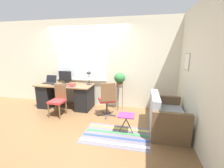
{
  "coord_description": "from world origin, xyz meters",
  "views": [
    {
      "loc": [
        1.74,
        -3.7,
        1.79
      ],
      "look_at": [
        0.9,
        0.18,
        0.87
      ],
      "focal_mm": 24.0,
      "sensor_mm": 36.0,
      "label": 1
    }
  ],
  "objects_px": {
    "mouse": "(67,85)",
    "desk_chair_wooden": "(58,100)",
    "potted_plant": "(120,79)",
    "keyboard": "(59,85)",
    "book_stack": "(72,85)",
    "plant_stand": "(120,90)",
    "office_chair_swivel": "(107,99)",
    "desk_lamp": "(89,75)",
    "folding_stool": "(126,117)",
    "laptop": "(50,81)",
    "monitor": "(65,77)",
    "couch_loveseat": "(165,118)"
  },
  "relations": [
    {
      "from": "book_stack",
      "to": "potted_plant",
      "type": "distance_m",
      "value": 1.41
    },
    {
      "from": "book_stack",
      "to": "plant_stand",
      "type": "xyz_separation_m",
      "value": [
        1.35,
        0.36,
        -0.18
      ]
    },
    {
      "from": "couch_loveseat",
      "to": "folding_stool",
      "type": "height_order",
      "value": "couch_loveseat"
    },
    {
      "from": "keyboard",
      "to": "office_chair_swivel",
      "type": "height_order",
      "value": "office_chair_swivel"
    },
    {
      "from": "office_chair_swivel",
      "to": "couch_loveseat",
      "type": "relative_size",
      "value": 0.83
    },
    {
      "from": "keyboard",
      "to": "desk_chair_wooden",
      "type": "height_order",
      "value": "desk_chair_wooden"
    },
    {
      "from": "desk_lamp",
      "to": "potted_plant",
      "type": "bearing_deg",
      "value": 1.59
    },
    {
      "from": "office_chair_swivel",
      "to": "book_stack",
      "type": "bearing_deg",
      "value": -34.28
    },
    {
      "from": "mouse",
      "to": "office_chair_swivel",
      "type": "bearing_deg",
      "value": -9.68
    },
    {
      "from": "laptop",
      "to": "potted_plant",
      "type": "bearing_deg",
      "value": 1.9
    },
    {
      "from": "desk_lamp",
      "to": "book_stack",
      "type": "bearing_deg",
      "value": -140.91
    },
    {
      "from": "monitor",
      "to": "office_chair_swivel",
      "type": "distance_m",
      "value": 1.69
    },
    {
      "from": "couch_loveseat",
      "to": "laptop",
      "type": "bearing_deg",
      "value": 75.35
    },
    {
      "from": "laptop",
      "to": "book_stack",
      "type": "distance_m",
      "value": 0.94
    },
    {
      "from": "monitor",
      "to": "office_chair_swivel",
      "type": "relative_size",
      "value": 0.45
    },
    {
      "from": "monitor",
      "to": "potted_plant",
      "type": "distance_m",
      "value": 1.77
    },
    {
      "from": "mouse",
      "to": "desk_chair_wooden",
      "type": "relative_size",
      "value": 0.09
    },
    {
      "from": "keyboard",
      "to": "folding_stool",
      "type": "relative_size",
      "value": 1.0
    },
    {
      "from": "monitor",
      "to": "keyboard",
      "type": "height_order",
      "value": "monitor"
    },
    {
      "from": "folding_stool",
      "to": "mouse",
      "type": "bearing_deg",
      "value": 153.08
    },
    {
      "from": "keyboard",
      "to": "plant_stand",
      "type": "bearing_deg",
      "value": 8.92
    },
    {
      "from": "keyboard",
      "to": "plant_stand",
      "type": "xyz_separation_m",
      "value": [
        1.81,
        0.28,
        -0.14
      ]
    },
    {
      "from": "mouse",
      "to": "plant_stand",
      "type": "xyz_separation_m",
      "value": [
        1.53,
        0.31,
        -0.15
      ]
    },
    {
      "from": "potted_plant",
      "to": "book_stack",
      "type": "bearing_deg",
      "value": -165.01
    },
    {
      "from": "monitor",
      "to": "book_stack",
      "type": "xyz_separation_m",
      "value": [
        0.42,
        -0.41,
        -0.14
      ]
    },
    {
      "from": "potted_plant",
      "to": "plant_stand",
      "type": "bearing_deg",
      "value": 0.0
    },
    {
      "from": "desk_lamp",
      "to": "office_chair_swivel",
      "type": "xyz_separation_m",
      "value": [
        0.69,
        -0.5,
        -0.54
      ]
    },
    {
      "from": "mouse",
      "to": "book_stack",
      "type": "xyz_separation_m",
      "value": [
        0.18,
        -0.05,
        0.02
      ]
    },
    {
      "from": "book_stack",
      "to": "plant_stand",
      "type": "distance_m",
      "value": 1.41
    },
    {
      "from": "book_stack",
      "to": "folding_stool",
      "type": "height_order",
      "value": "book_stack"
    },
    {
      "from": "mouse",
      "to": "desk_chair_wooden",
      "type": "xyz_separation_m",
      "value": [
        -0.05,
        -0.43,
        -0.31
      ]
    },
    {
      "from": "mouse",
      "to": "desk_lamp",
      "type": "xyz_separation_m",
      "value": [
        0.59,
        0.28,
        0.28
      ]
    },
    {
      "from": "plant_stand",
      "to": "folding_stool",
      "type": "height_order",
      "value": "plant_stand"
    },
    {
      "from": "mouse",
      "to": "office_chair_swivel",
      "type": "relative_size",
      "value": 0.08
    },
    {
      "from": "desk_lamp",
      "to": "couch_loveseat",
      "type": "distance_m",
      "value": 2.45
    },
    {
      "from": "desk_lamp",
      "to": "folding_stool",
      "type": "bearing_deg",
      "value": -43.82
    },
    {
      "from": "mouse",
      "to": "book_stack",
      "type": "height_order",
      "value": "book_stack"
    },
    {
      "from": "desk_chair_wooden",
      "to": "plant_stand",
      "type": "xyz_separation_m",
      "value": [
        1.58,
        0.74,
        0.15
      ]
    },
    {
      "from": "potted_plant",
      "to": "keyboard",
      "type": "bearing_deg",
      "value": -171.08
    },
    {
      "from": "monitor",
      "to": "book_stack",
      "type": "distance_m",
      "value": 0.61
    },
    {
      "from": "book_stack",
      "to": "potted_plant",
      "type": "xyz_separation_m",
      "value": [
        1.35,
        0.36,
        0.17
      ]
    },
    {
      "from": "couch_loveseat",
      "to": "folding_stool",
      "type": "distance_m",
      "value": 0.89
    },
    {
      "from": "desk_lamp",
      "to": "folding_stool",
      "type": "xyz_separation_m",
      "value": [
        1.29,
        -1.24,
        -0.66
      ]
    },
    {
      "from": "keyboard",
      "to": "desk_lamp",
      "type": "height_order",
      "value": "desk_lamp"
    },
    {
      "from": "mouse",
      "to": "office_chair_swivel",
      "type": "height_order",
      "value": "office_chair_swivel"
    },
    {
      "from": "potted_plant",
      "to": "folding_stool",
      "type": "relative_size",
      "value": 0.9
    },
    {
      "from": "laptop",
      "to": "folding_stool",
      "type": "xyz_separation_m",
      "value": [
        2.6,
        -1.19,
        -0.42
      ]
    },
    {
      "from": "desk_chair_wooden",
      "to": "potted_plant",
      "type": "bearing_deg",
      "value": 27.13
    },
    {
      "from": "office_chair_swivel",
      "to": "couch_loveseat",
      "type": "bearing_deg",
      "value": 137.19
    },
    {
      "from": "book_stack",
      "to": "office_chair_swivel",
      "type": "height_order",
      "value": "office_chair_swivel"
    }
  ]
}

